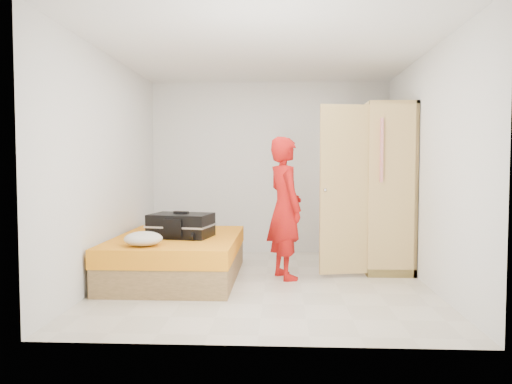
{
  "coord_description": "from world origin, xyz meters",
  "views": [
    {
      "loc": [
        0.17,
        -5.63,
        1.35
      ],
      "look_at": [
        -0.14,
        0.66,
        1.0
      ],
      "focal_mm": 35.0,
      "sensor_mm": 36.0,
      "label": 1
    }
  ],
  "objects_px": {
    "bed": "(178,257)",
    "person": "(285,208)",
    "suitcase": "(181,225)",
    "round_cushion": "(143,239)",
    "wardrobe": "(380,192)"
  },
  "relations": [
    {
      "from": "bed",
      "to": "person",
      "type": "xyz_separation_m",
      "value": [
        1.27,
        0.06,
        0.58
      ]
    },
    {
      "from": "suitcase",
      "to": "round_cushion",
      "type": "distance_m",
      "value": 0.71
    },
    {
      "from": "bed",
      "to": "person",
      "type": "relative_size",
      "value": 1.21
    },
    {
      "from": "person",
      "to": "suitcase",
      "type": "height_order",
      "value": "person"
    },
    {
      "from": "suitcase",
      "to": "round_cushion",
      "type": "height_order",
      "value": "suitcase"
    },
    {
      "from": "person",
      "to": "suitcase",
      "type": "bearing_deg",
      "value": 73.23
    },
    {
      "from": "wardrobe",
      "to": "person",
      "type": "height_order",
      "value": "wardrobe"
    },
    {
      "from": "person",
      "to": "bed",
      "type": "bearing_deg",
      "value": 69.63
    },
    {
      "from": "bed",
      "to": "wardrobe",
      "type": "relative_size",
      "value": 0.96
    },
    {
      "from": "suitcase",
      "to": "round_cushion",
      "type": "xyz_separation_m",
      "value": [
        -0.27,
        -0.65,
        -0.06
      ]
    },
    {
      "from": "round_cushion",
      "to": "wardrobe",
      "type": "bearing_deg",
      "value": 27.19
    },
    {
      "from": "round_cushion",
      "to": "suitcase",
      "type": "bearing_deg",
      "value": 67.85
    },
    {
      "from": "bed",
      "to": "round_cushion",
      "type": "relative_size",
      "value": 5.09
    },
    {
      "from": "wardrobe",
      "to": "suitcase",
      "type": "distance_m",
      "value": 2.58
    },
    {
      "from": "wardrobe",
      "to": "suitcase",
      "type": "bearing_deg",
      "value": -163.16
    }
  ]
}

